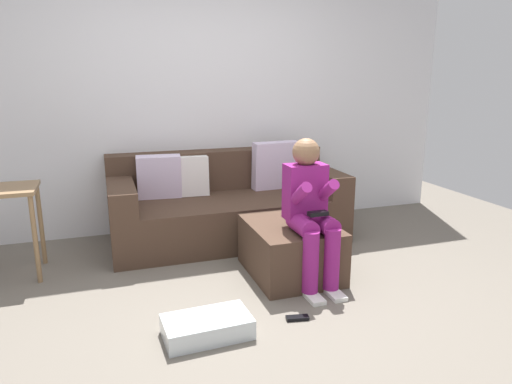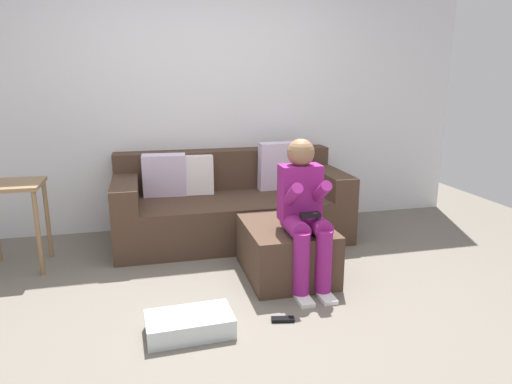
{
  "view_description": "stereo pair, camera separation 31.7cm",
  "coord_description": "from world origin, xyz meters",
  "px_view_note": "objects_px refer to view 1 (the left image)",
  "views": [
    {
      "loc": [
        -0.93,
        -2.6,
        1.51
      ],
      "look_at": [
        0.28,
        0.99,
        0.56
      ],
      "focal_mm": 32.6,
      "sensor_mm": 36.0,
      "label": 1
    },
    {
      "loc": [
        -0.62,
        -2.69,
        1.51
      ],
      "look_at": [
        0.28,
        0.99,
        0.56
      ],
      "focal_mm": 32.6,
      "sensor_mm": 36.0,
      "label": 2
    }
  ],
  "objects_px": {
    "couch_sectional": "(225,205)",
    "storage_bin": "(207,327)",
    "ottoman": "(290,249)",
    "person_seated": "(311,209)",
    "side_table": "(6,206)",
    "remote_near_ottoman": "(297,318)"
  },
  "relations": [
    {
      "from": "couch_sectional",
      "to": "person_seated",
      "type": "relative_size",
      "value": 1.98
    },
    {
      "from": "couch_sectional",
      "to": "remote_near_ottoman",
      "type": "xyz_separation_m",
      "value": [
        0.02,
        -1.68,
        -0.3
      ]
    },
    {
      "from": "storage_bin",
      "to": "remote_near_ottoman",
      "type": "xyz_separation_m",
      "value": [
        0.59,
        0.0,
        -0.05
      ]
    },
    {
      "from": "side_table",
      "to": "remote_near_ottoman",
      "type": "height_order",
      "value": "side_table"
    },
    {
      "from": "person_seated",
      "to": "remote_near_ottoman",
      "type": "relative_size",
      "value": 7.43
    },
    {
      "from": "couch_sectional",
      "to": "storage_bin",
      "type": "bearing_deg",
      "value": -108.53
    },
    {
      "from": "ottoman",
      "to": "side_table",
      "type": "xyz_separation_m",
      "value": [
        -2.04,
        0.64,
        0.36
      ]
    },
    {
      "from": "couch_sectional",
      "to": "storage_bin",
      "type": "distance_m",
      "value": 1.79
    },
    {
      "from": "person_seated",
      "to": "storage_bin",
      "type": "distance_m",
      "value": 1.13
    },
    {
      "from": "couch_sectional",
      "to": "person_seated",
      "type": "xyz_separation_m",
      "value": [
        0.32,
        -1.21,
        0.26
      ]
    },
    {
      "from": "ottoman",
      "to": "remote_near_ottoman",
      "type": "height_order",
      "value": "ottoman"
    },
    {
      "from": "person_seated",
      "to": "side_table",
      "type": "relative_size",
      "value": 1.53
    },
    {
      "from": "ottoman",
      "to": "person_seated",
      "type": "xyz_separation_m",
      "value": [
        0.07,
        -0.21,
        0.37
      ]
    },
    {
      "from": "couch_sectional",
      "to": "storage_bin",
      "type": "xyz_separation_m",
      "value": [
        -0.56,
        -1.68,
        -0.25
      ]
    },
    {
      "from": "storage_bin",
      "to": "side_table",
      "type": "relative_size",
      "value": 0.73
    },
    {
      "from": "couch_sectional",
      "to": "storage_bin",
      "type": "height_order",
      "value": "couch_sectional"
    },
    {
      "from": "couch_sectional",
      "to": "remote_near_ottoman",
      "type": "distance_m",
      "value": 1.71
    },
    {
      "from": "ottoman",
      "to": "storage_bin",
      "type": "relative_size",
      "value": 1.51
    },
    {
      "from": "couch_sectional",
      "to": "ottoman",
      "type": "distance_m",
      "value": 1.04
    },
    {
      "from": "ottoman",
      "to": "remote_near_ottoman",
      "type": "relative_size",
      "value": 5.38
    },
    {
      "from": "person_seated",
      "to": "remote_near_ottoman",
      "type": "bearing_deg",
      "value": -122.18
    },
    {
      "from": "storage_bin",
      "to": "remote_near_ottoman",
      "type": "height_order",
      "value": "storage_bin"
    }
  ]
}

